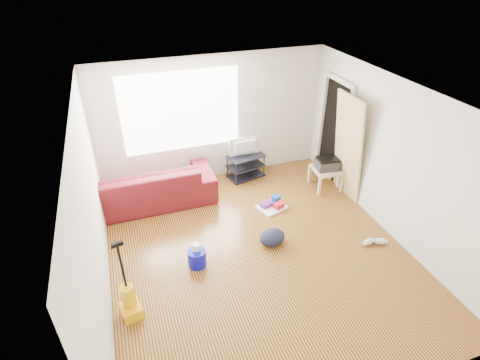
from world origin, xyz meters
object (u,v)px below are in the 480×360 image
object	(u,v)px
bucket	(198,265)
tv_stand	(246,166)
cleaning_tray	(273,205)
backpack	(272,243)
side_table	(326,171)
sofa	(147,202)
vacuum	(130,302)

from	to	relation	value
bucket	tv_stand	bearing A→B (deg)	54.32
cleaning_tray	backpack	bearing A→B (deg)	-113.80
tv_stand	bucket	world-z (taller)	tv_stand
cleaning_tray	backpack	distance (m)	0.98
side_table	cleaning_tray	xyz separation A→B (m)	(-1.27, -0.31, -0.31)
tv_stand	sofa	bearing A→B (deg)	175.45
sofa	tv_stand	bearing A→B (deg)	-172.62
side_table	bucket	bearing A→B (deg)	-156.24
tv_stand	side_table	distance (m)	1.63
sofa	tv_stand	size ratio (longest dim) A/B	3.20
bucket	cleaning_tray	distance (m)	1.93
side_table	tv_stand	bearing A→B (deg)	147.05
cleaning_tray	backpack	size ratio (longest dim) A/B	1.35
sofa	backpack	world-z (taller)	sofa
side_table	vacuum	world-z (taller)	vacuum
backpack	sofa	bearing A→B (deg)	118.69
side_table	vacuum	size ratio (longest dim) A/B	0.48
sofa	bucket	xyz separation A→B (m)	(0.52, -1.90, 0.00)
side_table	backpack	bearing A→B (deg)	-144.06
sofa	side_table	xyz separation A→B (m)	(3.45, -0.62, 0.36)
side_table	cleaning_tray	size ratio (longest dim) A/B	0.96
cleaning_tray	vacuum	world-z (taller)	vacuum
sofa	vacuum	size ratio (longest dim) A/B	2.17
sofa	tv_stand	distance (m)	2.12
vacuum	bucket	bearing A→B (deg)	17.46
cleaning_tray	vacuum	distance (m)	3.11
side_table	vacuum	xyz separation A→B (m)	(-3.95, -1.87, -0.14)
tv_stand	backpack	bearing A→B (deg)	-110.02
side_table	sofa	bearing A→B (deg)	169.89
side_table	backpack	distance (m)	2.09
side_table	cleaning_tray	world-z (taller)	side_table
vacuum	tv_stand	bearing A→B (deg)	34.61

